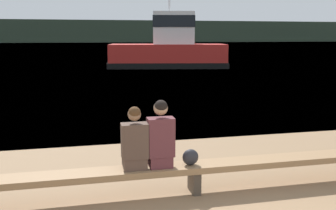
# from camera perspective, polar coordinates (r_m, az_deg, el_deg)

# --- Properties ---
(water_surface) EXTENTS (240.00, 240.00, 0.00)m
(water_surface) POSITION_cam_1_polar(r_m,az_deg,el_deg) (128.03, -12.09, 9.32)
(water_surface) COLOR #5684A3
(water_surface) RESTS_ON ground
(far_shoreline) EXTENTS (600.00, 12.00, 7.22)m
(far_shoreline) POSITION_cam_1_polar(r_m,az_deg,el_deg) (131.19, -12.18, 10.92)
(far_shoreline) COLOR #2D3D2D
(far_shoreline) RESTS_ON ground
(bench_main) EXTENTS (7.65, 0.40, 0.44)m
(bench_main) POSITION_cam_1_polar(r_m,az_deg,el_deg) (5.75, 4.05, -9.69)
(bench_main) COLOR #8E6B47
(bench_main) RESTS_ON ground
(person_left) EXTENTS (0.39, 0.40, 0.93)m
(person_left) POSITION_cam_1_polar(r_m,az_deg,el_deg) (5.43, -5.11, -5.73)
(person_left) COLOR #4C382D
(person_left) RESTS_ON bench_main
(person_right) EXTENTS (0.39, 0.40, 1.01)m
(person_right) POSITION_cam_1_polar(r_m,az_deg,el_deg) (5.47, -1.16, -5.02)
(person_right) COLOR #56282D
(person_right) RESTS_ON bench_main
(shopping_bag) EXTENTS (0.24, 0.17, 0.24)m
(shopping_bag) POSITION_cam_1_polar(r_m,az_deg,el_deg) (5.65, 3.44, -7.93)
(shopping_bag) COLOR #232328
(shopping_bag) RESTS_ON bench_main
(tugboat_red) EXTENTS (9.11, 4.89, 6.75)m
(tugboat_red) POSITION_cam_1_polar(r_m,az_deg,el_deg) (28.02, 0.15, 8.38)
(tugboat_red) COLOR red
(tugboat_red) RESTS_ON water_surface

